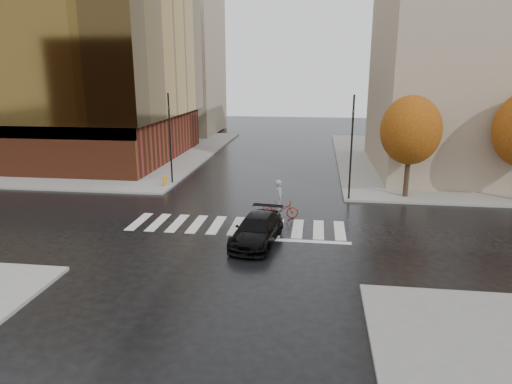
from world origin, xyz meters
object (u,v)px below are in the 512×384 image
traffic_light_nw (170,134)px  traffic_light_ne (352,142)px  cyclist (280,205)px  sedan (257,230)px  fire_hydrant (165,180)px

traffic_light_nw → traffic_light_ne: 12.88m
cyclist → traffic_light_ne: bearing=-51.9°
sedan → cyclist: size_ratio=2.09×
sedan → fire_hydrant: (-7.93, 9.71, -0.09)m
cyclist → traffic_light_ne: (4.08, 4.15, 3.05)m
traffic_light_nw → traffic_light_ne: traffic_light_ne is taller
cyclist → fire_hydrant: 10.45m
sedan → fire_hydrant: size_ratio=5.93×
cyclist → traffic_light_ne: size_ratio=0.34×
fire_hydrant → cyclist: bearing=-33.4°
sedan → cyclist: 4.03m
cyclist → traffic_light_ne: traffic_light_ne is taller
traffic_light_nw → traffic_light_ne: (12.60, -2.65, 0.07)m
cyclist → traffic_light_nw: traffic_light_nw is taller
cyclist → sedan: bearing=161.3°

